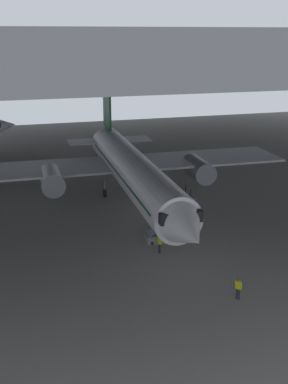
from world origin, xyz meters
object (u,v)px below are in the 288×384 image
(crew_worker_near_nose, at_px, (238,287))
(crew_worker_by_stairs, at_px, (160,242))
(airplane_main, at_px, (132,170))
(boarding_stairs, at_px, (168,232))

(crew_worker_near_nose, relative_size, crew_worker_by_stairs, 0.93)
(airplane_main, height_order, crew_worker_by_stairs, airplane_main)
(crew_worker_near_nose, xyz_separation_m, crew_worker_by_stairs, (-2.89, 8.50, 0.07))
(airplane_main, distance_m, crew_worker_near_nose, 22.05)
(boarding_stairs, relative_size, crew_worker_near_nose, 3.03)
(crew_worker_near_nose, bearing_deg, boarding_stairs, 96.63)
(boarding_stairs, bearing_deg, airplane_main, 91.93)
(boarding_stairs, xyz_separation_m, crew_worker_by_stairs, (-1.62, -2.42, 0.23))
(boarding_stairs, bearing_deg, crew_worker_near_nose, -83.37)
(airplane_main, bearing_deg, crew_worker_near_nose, -85.71)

